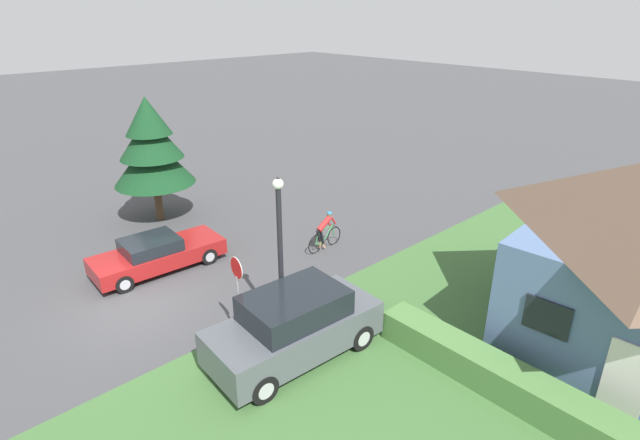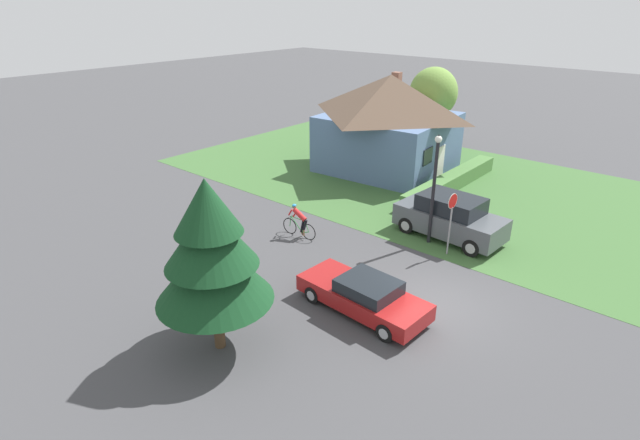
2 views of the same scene
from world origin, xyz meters
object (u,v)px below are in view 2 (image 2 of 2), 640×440
(sedan_left_lane, at_px, (364,295))
(cottage_house, at_px, (389,121))
(street_lamp, at_px, (434,182))
(conifer_tall_near, at_px, (211,251))
(deciduous_tree_right, at_px, (433,93))
(cyclist, at_px, (299,222))
(stop_sign, at_px, (451,213))
(parked_suv_right, at_px, (450,218))

(sedan_left_lane, bearing_deg, cottage_house, -56.29)
(street_lamp, bearing_deg, conifer_tall_near, 172.91)
(cottage_house, relative_size, deciduous_tree_right, 1.44)
(sedan_left_lane, xyz_separation_m, cyclist, (2.85, 5.58, 0.11))
(street_lamp, bearing_deg, stop_sign, -112.66)
(street_lamp, height_order, deciduous_tree_right, deciduous_tree_right)
(conifer_tall_near, xyz_separation_m, deciduous_tree_right, (23.44, 6.02, 0.61))
(stop_sign, distance_m, deciduous_tree_right, 16.03)
(sedan_left_lane, xyz_separation_m, parked_suv_right, (7.10, 0.51, 0.33))
(conifer_tall_near, bearing_deg, parked_suv_right, -8.43)
(cottage_house, distance_m, conifer_tall_near, 18.84)
(cottage_house, height_order, conifer_tall_near, cottage_house)
(stop_sign, bearing_deg, street_lamp, -107.65)
(cottage_house, distance_m, deciduous_tree_right, 5.62)
(cyclist, relative_size, conifer_tall_near, 0.34)
(cottage_house, height_order, stop_sign, cottage_house)
(deciduous_tree_right, bearing_deg, parked_suv_right, -147.19)
(sedan_left_lane, bearing_deg, conifer_tall_near, 66.00)
(cyclist, distance_m, parked_suv_right, 6.62)
(cyclist, bearing_deg, conifer_tall_near, 111.07)
(cottage_house, distance_m, stop_sign, 11.53)
(stop_sign, distance_m, street_lamp, 1.54)
(street_lamp, bearing_deg, parked_suv_right, -21.29)
(sedan_left_lane, relative_size, stop_sign, 1.74)
(conifer_tall_near, bearing_deg, deciduous_tree_right, 14.41)
(cottage_house, distance_m, street_lamp, 10.35)
(parked_suv_right, bearing_deg, cyclist, 43.36)
(parked_suv_right, relative_size, stop_sign, 1.80)
(sedan_left_lane, relative_size, street_lamp, 0.98)
(cottage_house, xyz_separation_m, cyclist, (-10.69, -2.49, -2.23))
(sedan_left_lane, distance_m, conifer_tall_near, 5.57)
(parked_suv_right, relative_size, deciduous_tree_right, 0.86)
(cyclist, xyz_separation_m, deciduous_tree_right, (16.23, 2.65, 3.17))
(stop_sign, distance_m, conifer_tall_near, 10.35)
(cyclist, height_order, deciduous_tree_right, deciduous_tree_right)
(cyclist, xyz_separation_m, parked_suv_right, (4.25, -5.07, 0.22))
(sedan_left_lane, xyz_separation_m, conifer_tall_near, (-4.36, 2.21, 2.67))
(cottage_house, bearing_deg, street_lamp, -140.73)
(conifer_tall_near, bearing_deg, stop_sign, -13.68)
(conifer_tall_near, bearing_deg, cottage_house, 18.14)
(stop_sign, bearing_deg, parked_suv_right, -149.07)
(parked_suv_right, relative_size, conifer_tall_near, 0.89)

